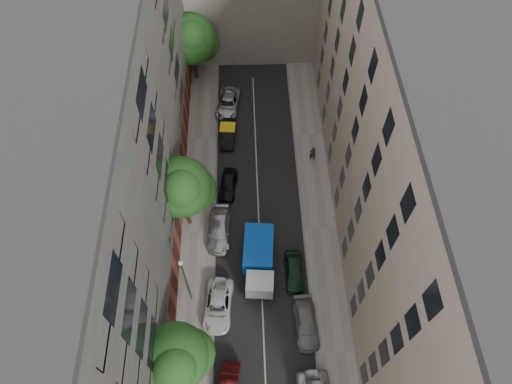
{
  "coord_description": "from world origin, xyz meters",
  "views": [
    {
      "loc": [
        -0.94,
        -19.66,
        36.48
      ],
      "look_at": [
        -0.28,
        0.27,
        6.0
      ],
      "focal_mm": 32.0,
      "sensor_mm": 36.0,
      "label": 1
    }
  ],
  "objects_px": {
    "tarp_truck": "(259,260)",
    "car_left_4": "(228,185)",
    "tree_near": "(176,359)",
    "pedestrian": "(313,153)",
    "car_left_6": "(228,103)",
    "car_right_1": "(306,324)",
    "tree_mid": "(183,189)",
    "lamp_post": "(185,278)",
    "car_left_2": "(218,306)",
    "tree_far": "(192,41)",
    "car_right_2": "(294,271)",
    "car_left_5": "(228,134)",
    "car_left_3": "(219,230)"
  },
  "relations": [
    {
      "from": "tree_near",
      "to": "car_left_3",
      "type": "bearing_deg",
      "value": 79.15
    },
    {
      "from": "tree_far",
      "to": "tree_near",
      "type": "bearing_deg",
      "value": -89.32
    },
    {
      "from": "car_right_1",
      "to": "tree_mid",
      "type": "relative_size",
      "value": 0.52
    },
    {
      "from": "car_left_3",
      "to": "tree_far",
      "type": "distance_m",
      "value": 20.78
    },
    {
      "from": "tarp_truck",
      "to": "car_right_2",
      "type": "distance_m",
      "value": 3.18
    },
    {
      "from": "car_left_5",
      "to": "tree_near",
      "type": "bearing_deg",
      "value": -93.26
    },
    {
      "from": "car_left_6",
      "to": "lamp_post",
      "type": "distance_m",
      "value": 22.01
    },
    {
      "from": "tarp_truck",
      "to": "car_left_4",
      "type": "xyz_separation_m",
      "value": [
        -2.62,
        8.29,
        -0.87
      ]
    },
    {
      "from": "car_left_6",
      "to": "car_right_1",
      "type": "bearing_deg",
      "value": -67.38
    },
    {
      "from": "tree_far",
      "to": "lamp_post",
      "type": "distance_m",
      "value": 26.11
    },
    {
      "from": "tree_near",
      "to": "pedestrian",
      "type": "bearing_deg",
      "value": 60.42
    },
    {
      "from": "car_right_2",
      "to": "tree_near",
      "type": "xyz_separation_m",
      "value": [
        -8.72,
        -8.02,
        4.85
      ]
    },
    {
      "from": "car_left_6",
      "to": "car_right_1",
      "type": "xyz_separation_m",
      "value": [
        6.18,
        -24.06,
        -0.03
      ]
    },
    {
      "from": "car_left_6",
      "to": "pedestrian",
      "type": "relative_size",
      "value": 2.73
    },
    {
      "from": "car_left_6",
      "to": "pedestrian",
      "type": "distance_m",
      "value": 11.15
    },
    {
      "from": "car_left_2",
      "to": "car_left_5",
      "type": "xyz_separation_m",
      "value": [
        0.8,
        18.11,
        -0.01
      ]
    },
    {
      "from": "car_left_2",
      "to": "car_left_4",
      "type": "distance_m",
      "value": 11.81
    },
    {
      "from": "tree_far",
      "to": "car_left_2",
      "type": "bearing_deg",
      "value": -84.28
    },
    {
      "from": "tarp_truck",
      "to": "car_left_6",
      "type": "xyz_separation_m",
      "value": [
        -2.62,
        18.88,
        -0.85
      ]
    },
    {
      "from": "car_right_1",
      "to": "car_right_2",
      "type": "distance_m",
      "value": 4.53
    },
    {
      "from": "tree_near",
      "to": "tree_mid",
      "type": "distance_m",
      "value": 13.23
    },
    {
      "from": "car_left_4",
      "to": "pedestrian",
      "type": "xyz_separation_m",
      "value": [
        8.35,
        3.2,
        0.38
      ]
    },
    {
      "from": "car_left_2",
      "to": "tree_near",
      "type": "xyz_separation_m",
      "value": [
        -2.32,
        -5.22,
        4.85
      ]
    },
    {
      "from": "car_left_2",
      "to": "tree_mid",
      "type": "xyz_separation_m",
      "value": [
        -2.61,
        8.0,
        5.1
      ]
    },
    {
      "from": "car_right_2",
      "to": "tree_far",
      "type": "bearing_deg",
      "value": 111.02
    },
    {
      "from": "car_left_3",
      "to": "lamp_post",
      "type": "relative_size",
      "value": 0.66
    },
    {
      "from": "car_left_4",
      "to": "tree_far",
      "type": "xyz_separation_m",
      "value": [
        -3.5,
        15.21,
        4.59
      ]
    },
    {
      "from": "car_left_2",
      "to": "car_right_2",
      "type": "height_order",
      "value": "car_right_2"
    },
    {
      "from": "car_left_4",
      "to": "tree_near",
      "type": "height_order",
      "value": "tree_near"
    },
    {
      "from": "car_right_1",
      "to": "car_left_3",
      "type": "bearing_deg",
      "value": 126.18
    },
    {
      "from": "car_left_6",
      "to": "pedestrian",
      "type": "bearing_deg",
      "value": -33.3
    },
    {
      "from": "car_right_1",
      "to": "car_left_4",
      "type": "bearing_deg",
      "value": 111.75
    },
    {
      "from": "car_left_6",
      "to": "car_right_1",
      "type": "relative_size",
      "value": 1.09
    },
    {
      "from": "lamp_post",
      "to": "pedestrian",
      "type": "xyz_separation_m",
      "value": [
        11.35,
        14.08,
        -3.45
      ]
    },
    {
      "from": "car_left_5",
      "to": "car_right_1",
      "type": "distance_m",
      "value": 20.74
    },
    {
      "from": "tarp_truck",
      "to": "tree_near",
      "type": "xyz_separation_m",
      "value": [
        -5.74,
        -8.71,
        4.0
      ]
    },
    {
      "from": "car_left_6",
      "to": "tree_mid",
      "type": "relative_size",
      "value": 0.57
    },
    {
      "from": "car_left_4",
      "to": "car_right_2",
      "type": "relative_size",
      "value": 0.97
    },
    {
      "from": "tarp_truck",
      "to": "tree_near",
      "type": "distance_m",
      "value": 11.18
    },
    {
      "from": "tree_far",
      "to": "pedestrian",
      "type": "relative_size",
      "value": 4.51
    },
    {
      "from": "car_left_4",
      "to": "tree_near",
      "type": "bearing_deg",
      "value": -92.0
    },
    {
      "from": "car_left_6",
      "to": "car_right_1",
      "type": "distance_m",
      "value": 24.84
    },
    {
      "from": "car_right_2",
      "to": "car_right_1",
      "type": "bearing_deg",
      "value": -82.21
    },
    {
      "from": "car_left_6",
      "to": "car_right_1",
      "type": "height_order",
      "value": "car_left_6"
    },
    {
      "from": "tarp_truck",
      "to": "car_right_1",
      "type": "relative_size",
      "value": 1.39
    },
    {
      "from": "car_right_2",
      "to": "pedestrian",
      "type": "relative_size",
      "value": 2.22
    },
    {
      "from": "car_right_2",
      "to": "lamp_post",
      "type": "height_order",
      "value": "lamp_post"
    },
    {
      "from": "tree_far",
      "to": "car_right_2",
      "type": "bearing_deg",
      "value": -69.38
    },
    {
      "from": "car_right_1",
      "to": "tree_mid",
      "type": "xyz_separation_m",
      "value": [
        -9.59,
        9.69,
        5.12
      ]
    },
    {
      "from": "tarp_truck",
      "to": "car_left_5",
      "type": "bearing_deg",
      "value": 104.93
    }
  ]
}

